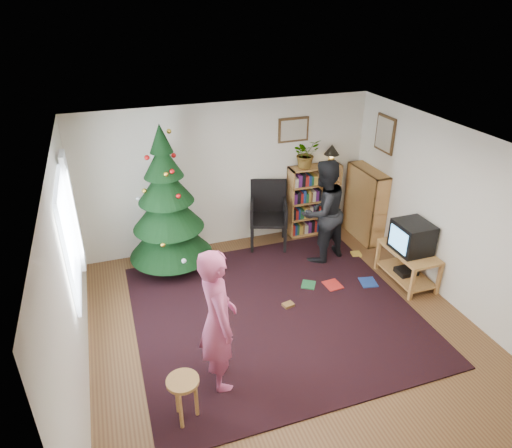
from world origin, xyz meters
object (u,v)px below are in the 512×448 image
object	(u,v)px
crt_tv	(412,237)
person_standing	(218,320)
picture_right	(385,134)
bookshelf_right	(365,203)
tv_stand	(408,263)
armchair	(266,210)
bookshelf_back	(313,199)
christmas_tree	(168,212)
potted_plant	(306,154)
person_by_chair	(323,212)
stool	(183,389)
picture_back	(293,130)
table_lamp	(332,151)

from	to	relation	value
crt_tv	person_standing	distance (m)	3.42
picture_right	bookshelf_right	distance (m)	1.30
tv_stand	armchair	size ratio (longest dim) A/B	0.84
picture_right	bookshelf_right	xyz separation A→B (m)	(-0.14, 0.13, -1.29)
person_standing	bookshelf_back	bearing A→B (deg)	-40.27
christmas_tree	potted_plant	distance (m)	2.58
potted_plant	person_by_chair	bearing A→B (deg)	-94.96
bookshelf_right	armchair	xyz separation A→B (m)	(-1.75, 0.37, -0.04)
armchair	bookshelf_right	bearing A→B (deg)	7.35
picture_right	person_standing	world-z (taller)	picture_right
crt_tv	potted_plant	bearing A→B (deg)	114.08
picture_right	stool	bearing A→B (deg)	-144.91
bookshelf_right	person_by_chair	bearing A→B (deg)	112.78
picture_back	stool	size ratio (longest dim) A/B	0.98
christmas_tree	stool	bearing A→B (deg)	-97.24
crt_tv	table_lamp	world-z (taller)	table_lamp
picture_right	picture_back	bearing A→B (deg)	151.31
person_by_chair	table_lamp	size ratio (longest dim) A/B	4.82
bookshelf_right	person_standing	world-z (taller)	person_standing
picture_right	armchair	xyz separation A→B (m)	(-1.89, 0.50, -1.33)
picture_right	armchair	size ratio (longest dim) A/B	0.52
armchair	potted_plant	xyz separation A→B (m)	(0.75, 0.09, 0.93)
picture_back	bookshelf_back	xyz separation A→B (m)	(0.39, -0.14, -1.29)
potted_plant	armchair	bearing A→B (deg)	-173.47
tv_stand	person_standing	size ratio (longest dim) A/B	0.55
picture_right	bookshelf_back	size ratio (longest dim) A/B	0.46
tv_stand	stool	xyz separation A→B (m)	(-3.75, -1.44, 0.11)
table_lamp	picture_right	bearing A→B (deg)	-42.82
picture_back	person_standing	distance (m)	3.97
armchair	person_by_chair	size ratio (longest dim) A/B	0.66
tv_stand	potted_plant	distance (m)	2.48
bookshelf_back	crt_tv	world-z (taller)	bookshelf_back
stool	table_lamp	distance (m)	4.92
bookshelf_back	table_lamp	distance (m)	0.93
tv_stand	stool	size ratio (longest dim) A/B	1.70
bookshelf_back	potted_plant	world-z (taller)	potted_plant
picture_right	stool	xyz separation A→B (m)	(-4.01, -2.82, -1.51)
crt_tv	stool	world-z (taller)	crt_tv
bookshelf_back	crt_tv	xyz separation A→B (m)	(0.68, -1.97, 0.12)
person_standing	armchair	bearing A→B (deg)	-28.77
tv_stand	table_lamp	bearing A→B (deg)	100.98
picture_right	person_by_chair	distance (m)	1.66
picture_right	armchair	bearing A→B (deg)	165.06
tv_stand	potted_plant	size ratio (longest dim) A/B	1.89
armchair	table_lamp	world-z (taller)	table_lamp
bookshelf_back	stool	size ratio (longest dim) A/B	2.31
bookshelf_right	crt_tv	size ratio (longest dim) A/B	2.45
person_by_chair	tv_stand	bearing A→B (deg)	115.21
person_standing	bookshelf_right	bearing A→B (deg)	-52.68
tv_stand	armchair	world-z (taller)	armchair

